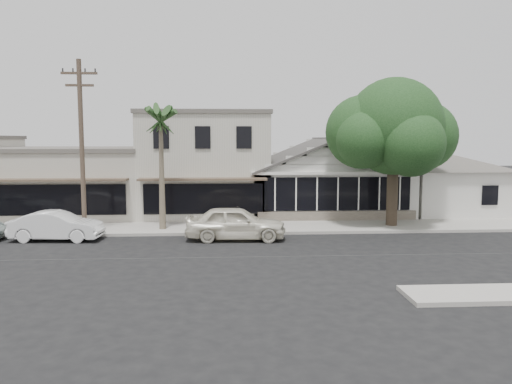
{
  "coord_description": "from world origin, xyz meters",
  "views": [
    {
      "loc": [
        -1.66,
        -20.8,
        5.01
      ],
      "look_at": [
        -0.04,
        6.0,
        2.15
      ],
      "focal_mm": 35.0,
      "sensor_mm": 36.0,
      "label": 1
    }
  ],
  "objects": [
    {
      "name": "row_building_near",
      "position": [
        -3.0,
        13.5,
        3.25
      ],
      "size": [
        8.0,
        10.0,
        6.5
      ],
      "primitive_type": "cube",
      "color": "beige",
      "rests_on": "ground"
    },
    {
      "name": "shade_tree",
      "position": [
        7.62,
        6.82,
        5.53
      ],
      "size": [
        7.57,
        6.84,
        8.4
      ],
      "rotation": [
        0.0,
        0.0,
        0.23
      ],
      "color": "#453829",
      "rests_on": "ground"
    },
    {
      "name": "corner_shop",
      "position": [
        5.0,
        12.47,
        2.62
      ],
      "size": [
        10.4,
        8.6,
        5.1
      ],
      "color": "silver",
      "rests_on": "ground"
    },
    {
      "name": "ground",
      "position": [
        0.0,
        0.0,
        0.0
      ],
      "size": [
        140.0,
        140.0,
        0.0
      ],
      "primitive_type": "plane",
      "color": "black",
      "rests_on": "ground"
    },
    {
      "name": "car_1",
      "position": [
        -10.05,
        4.09,
        0.73
      ],
      "size": [
        4.52,
        1.83,
        1.46
      ],
      "primitive_type": "imported",
      "rotation": [
        0.0,
        0.0,
        1.5
      ],
      "color": "white",
      "rests_on": "ground"
    },
    {
      "name": "row_building_midnear",
      "position": [
        -12.0,
        13.5,
        2.1
      ],
      "size": [
        10.0,
        10.0,
        4.2
      ],
      "primitive_type": "cube",
      "color": "#BCB7A9",
      "rests_on": "ground"
    },
    {
      "name": "utility_pole",
      "position": [
        -9.0,
        5.2,
        4.79
      ],
      "size": [
        1.8,
        0.24,
        9.0
      ],
      "color": "brown",
      "rests_on": "ground"
    },
    {
      "name": "side_cottage",
      "position": [
        13.2,
        11.5,
        1.5
      ],
      "size": [
        6.0,
        6.0,
        3.0
      ],
      "primitive_type": "cube",
      "color": "silver",
      "rests_on": "ground"
    },
    {
      "name": "palm_east",
      "position": [
        -5.12,
        6.2,
        6.1
      ],
      "size": [
        3.03,
        3.03,
        7.16
      ],
      "color": "#726651",
      "rests_on": "ground"
    },
    {
      "name": "sidewalk_north",
      "position": [
        -8.0,
        6.75,
        0.07
      ],
      "size": [
        90.0,
        3.5,
        0.15
      ],
      "primitive_type": "cube",
      "color": "#9E9991",
      "rests_on": "ground"
    },
    {
      "name": "car_0",
      "position": [
        -1.19,
        3.73,
        0.85
      ],
      "size": [
        5.04,
        2.2,
        1.69
      ],
      "primitive_type": "imported",
      "rotation": [
        0.0,
        0.0,
        1.53
      ],
      "color": "silver",
      "rests_on": "ground"
    }
  ]
}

